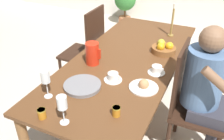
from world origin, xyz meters
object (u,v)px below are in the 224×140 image
object	(u,v)px
fruit_bowl	(164,48)
potted_plant	(125,2)
red_pitcher	(92,53)
teacup_across	(157,70)
wine_glass_juice	(62,104)
candlestick_tall	(172,24)
chair_opposite	(87,49)
wine_glass_water	(45,78)
serving_tray	(82,86)
bread_plate	(144,86)
jam_jar_amber	(116,111)
jam_jar_red	(42,113)
chair_person_side	(190,103)
teacup_near_person	(113,77)
person_seated	(207,87)

from	to	relation	value
fruit_bowl	potted_plant	xyz separation A→B (m)	(-1.33, 2.28, -0.32)
red_pitcher	teacup_across	bearing A→B (deg)	8.72
wine_glass_juice	candlestick_tall	bearing A→B (deg)	80.48
teacup_across	potted_plant	bearing A→B (deg)	117.41
wine_glass_juice	potted_plant	xyz separation A→B (m)	(-1.03, 3.47, -0.43)
chair_opposite	red_pitcher	xyz separation A→B (m)	(0.39, -0.55, 0.29)
wine_glass_water	serving_tray	size ratio (longest dim) A/B	0.76
red_pitcher	potted_plant	size ratio (longest dim) A/B	0.28
red_pitcher	fruit_bowl	bearing A→B (deg)	42.80
bread_plate	chair_opposite	bearing A→B (deg)	142.00
teacup_across	jam_jar_amber	size ratio (longest dim) A/B	2.12
teacup_across	jam_jar_red	world-z (taller)	jam_jar_red
candlestick_tall	chair_person_side	bearing A→B (deg)	-64.54
serving_tray	wine_glass_water	bearing A→B (deg)	-129.14
chair_person_side	red_pitcher	xyz separation A→B (m)	(-0.86, -0.07, 0.29)
jam_jar_amber	jam_jar_red	xyz separation A→B (m)	(-0.42, -0.22, 0.00)
wine_glass_water	teacup_across	distance (m)	0.89
red_pitcher	jam_jar_red	world-z (taller)	red_pitcher
wine_glass_water	jam_jar_red	bearing A→B (deg)	-62.01
teacup_across	candlestick_tall	world-z (taller)	candlestick_tall
teacup_near_person	jam_jar_red	bearing A→B (deg)	-111.11
bread_plate	jam_jar_red	world-z (taller)	bread_plate
wine_glass_juice	teacup_across	bearing A→B (deg)	66.74
potted_plant	jam_jar_red	bearing A→B (deg)	-75.90
chair_person_side	fruit_bowl	world-z (taller)	chair_person_side
teacup_near_person	fruit_bowl	distance (m)	0.67
person_seated	wine_glass_juice	distance (m)	1.10
chair_person_side	candlestick_tall	size ratio (longest dim) A/B	2.86
person_seated	serving_tray	size ratio (longest dim) A/B	4.24
jam_jar_amber	fruit_bowl	size ratio (longest dim) A/B	0.30
teacup_across	jam_jar_amber	world-z (taller)	jam_jar_amber
teacup_across	teacup_near_person	bearing A→B (deg)	-137.81
teacup_across	serving_tray	distance (m)	0.62
jam_jar_red	potted_plant	size ratio (longest dim) A/B	0.10
teacup_near_person	jam_jar_red	xyz separation A→B (m)	(-0.22, -0.58, 0.01)
person_seated	teacup_near_person	xyz separation A→B (m)	(-0.68, -0.23, 0.04)
chair_opposite	teacup_across	distance (m)	1.07
teacup_near_person	jam_jar_amber	xyz separation A→B (m)	(0.19, -0.36, 0.01)
serving_tray	teacup_near_person	bearing A→B (deg)	48.43
bread_plate	red_pitcher	bearing A→B (deg)	162.45
bread_plate	jam_jar_amber	xyz separation A→B (m)	(-0.06, -0.36, 0.02)
wine_glass_juice	potted_plant	size ratio (longest dim) A/B	0.29
serving_tray	jam_jar_red	world-z (taller)	jam_jar_red
chair_person_side	fruit_bowl	bearing A→B (deg)	-138.32
chair_opposite	jam_jar_amber	size ratio (longest dim) A/B	15.00
candlestick_tall	fruit_bowl	bearing A→B (deg)	-85.54
teacup_across	potted_plant	xyz separation A→B (m)	(-1.38, 2.66, -0.31)
chair_person_side	person_seated	xyz separation A→B (m)	(0.10, -0.00, 0.19)
chair_opposite	wine_glass_water	size ratio (longest dim) A/B	4.70
red_pitcher	wine_glass_water	bearing A→B (deg)	-95.66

